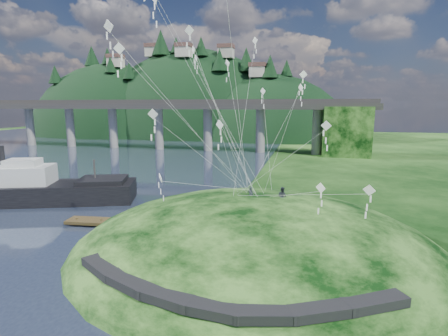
# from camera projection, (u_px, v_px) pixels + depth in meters

# --- Properties ---
(ground) EXTENTS (320.00, 320.00, 0.00)m
(ground) POSITION_uv_depth(u_px,v_px,m) (167.00, 251.00, 32.69)
(ground) COLOR black
(ground) RESTS_ON ground
(grass_hill) EXTENTS (36.00, 32.00, 13.00)m
(grass_hill) POSITION_uv_depth(u_px,v_px,m) (255.00, 265.00, 33.01)
(grass_hill) COLOR black
(grass_hill) RESTS_ON ground
(footpath) EXTENTS (22.29, 5.84, 0.83)m
(footpath) POSITION_uv_depth(u_px,v_px,m) (218.00, 294.00, 21.27)
(footpath) COLOR black
(footpath) RESTS_ON ground
(bridge) EXTENTS (160.00, 11.00, 15.00)m
(bridge) POSITION_uv_depth(u_px,v_px,m) (176.00, 118.00, 104.10)
(bridge) COLOR #2D2B2B
(bridge) RESTS_ON ground
(far_ridge) EXTENTS (153.00, 70.00, 94.50)m
(far_ridge) POSITION_uv_depth(u_px,v_px,m) (184.00, 151.00, 160.96)
(far_ridge) COLOR black
(far_ridge) RESTS_ON ground
(work_barge) EXTENTS (23.74, 13.63, 8.04)m
(work_barge) POSITION_uv_depth(u_px,v_px,m) (46.00, 188.00, 48.53)
(work_barge) COLOR black
(work_barge) RESTS_ON ground
(wooden_dock) EXTENTS (13.95, 3.74, 0.99)m
(wooden_dock) POSITION_uv_depth(u_px,v_px,m) (126.00, 223.00, 39.20)
(wooden_dock) COLOR #392C17
(wooden_dock) RESTS_ON ground
(kite_flyers) EXTENTS (3.92, 1.14, 1.90)m
(kite_flyers) POSITION_uv_depth(u_px,v_px,m) (275.00, 187.00, 32.95)
(kite_flyers) COLOR #292E37
(kite_flyers) RESTS_ON ground
(kite_swarm) EXTENTS (19.09, 18.14, 21.54)m
(kite_swarm) POSITION_uv_depth(u_px,v_px,m) (223.00, 78.00, 29.58)
(kite_swarm) COLOR white
(kite_swarm) RESTS_ON ground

